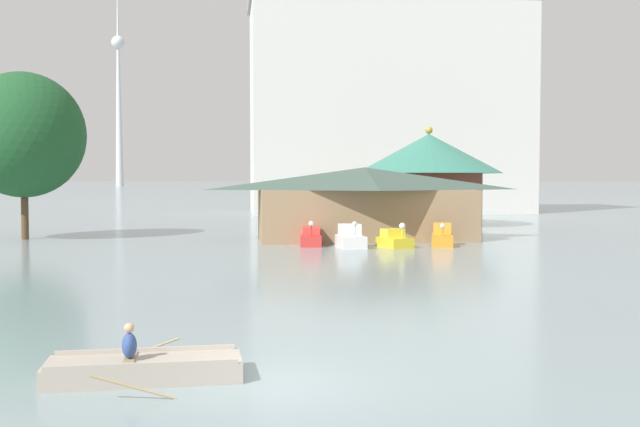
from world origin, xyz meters
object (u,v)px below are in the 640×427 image
at_px(shoreline_tree_tall_left, 23,135).
at_px(rowboat_with_rower, 144,368).
at_px(boathouse, 365,202).
at_px(distant_broadcast_tower, 118,73).
at_px(pedal_boat_white, 351,238).
at_px(background_building_block, 388,106).
at_px(pedal_boat_red, 311,238).
at_px(pedal_boat_orange, 442,237).
at_px(green_roof_pavilion, 429,172).
at_px(pedal_boat_yellow, 394,240).

bearing_deg(shoreline_tree_tall_left, rowboat_with_rower, -71.90).
xyz_separation_m(boathouse, distant_broadcast_tower, (-70.64, 375.69, 61.00)).
relative_size(pedal_boat_white, shoreline_tree_tall_left, 0.23).
relative_size(background_building_block, distant_broadcast_tower, 0.24).
relative_size(pedal_boat_red, pedal_boat_white, 1.04).
height_order(rowboat_with_rower, background_building_block, background_building_block).
distance_m(pedal_boat_white, pedal_boat_orange, 6.13).
xyz_separation_m(pedal_boat_red, shoreline_tree_tall_left, (-19.87, 7.44, 6.98)).
distance_m(rowboat_with_rower, background_building_block, 80.99).
bearing_deg(pedal_boat_red, green_roof_pavilion, 153.09).
bearing_deg(shoreline_tree_tall_left, distant_broadcast_tower, 97.11).
height_order(pedal_boat_orange, distant_broadcast_tower, distant_broadcast_tower).
xyz_separation_m(pedal_boat_white, boathouse, (2.03, 6.07, 2.12)).
height_order(pedal_boat_white, background_building_block, background_building_block).
bearing_deg(green_roof_pavilion, shoreline_tree_tall_left, -160.17).
relative_size(green_roof_pavilion, background_building_block, 0.38).
bearing_deg(boathouse, green_roof_pavilion, 59.46).
xyz_separation_m(pedal_boat_red, green_roof_pavilion, (13.18, 19.36, 4.43)).
xyz_separation_m(pedal_boat_red, background_building_block, (15.03, 45.42, 13.07)).
relative_size(pedal_boat_red, pedal_boat_yellow, 1.06).
height_order(rowboat_with_rower, pedal_boat_orange, pedal_boat_orange).
distance_m(pedal_boat_red, background_building_block, 49.60).
bearing_deg(pedal_boat_yellow, shoreline_tree_tall_left, -127.60).
bearing_deg(pedal_boat_red, rowboat_with_rower, -5.63).
height_order(pedal_boat_white, pedal_boat_orange, pedal_boat_white).
height_order(rowboat_with_rower, distant_broadcast_tower, distant_broadcast_tower).
bearing_deg(green_roof_pavilion, background_building_block, 85.94).
bearing_deg(rowboat_with_rower, pedal_boat_orange, 59.88).
distance_m(pedal_boat_yellow, green_roof_pavilion, 23.08).
height_order(pedal_boat_red, pedal_boat_white, pedal_boat_white).
bearing_deg(distant_broadcast_tower, boathouse, -79.35).
distance_m(rowboat_with_rower, green_roof_pavilion, 54.82).
bearing_deg(pedal_boat_white, distant_broadcast_tower, -173.16).
relative_size(pedal_boat_red, shoreline_tree_tall_left, 0.23).
bearing_deg(pedal_boat_red, background_building_block, 169.02).
height_order(pedal_boat_white, shoreline_tree_tall_left, shoreline_tree_tall_left).
xyz_separation_m(background_building_block, distant_broadcast_tower, (-81.35, 334.62, 50.14)).
xyz_separation_m(pedal_boat_yellow, boathouse, (-0.78, 6.16, 2.23)).
bearing_deg(background_building_block, pedal_boat_yellow, -101.86).
bearing_deg(green_roof_pavilion, pedal_boat_yellow, -110.87).
distance_m(rowboat_with_rower, pedal_boat_orange, 33.88).
relative_size(pedal_boat_white, pedal_boat_orange, 0.87).
xyz_separation_m(pedal_boat_white, green_roof_pavilion, (10.88, 21.08, 4.34)).
distance_m(pedal_boat_white, background_building_block, 50.52).
relative_size(pedal_boat_white, background_building_block, 0.08).
bearing_deg(pedal_boat_yellow, background_building_block, 150.85).
bearing_deg(pedal_boat_orange, pedal_boat_white, -69.73).
bearing_deg(shoreline_tree_tall_left, pedal_boat_orange, -17.07).
height_order(pedal_boat_yellow, distant_broadcast_tower, distant_broadcast_tower).
xyz_separation_m(pedal_boat_white, distant_broadcast_tower, (-68.62, 381.76, 63.12)).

